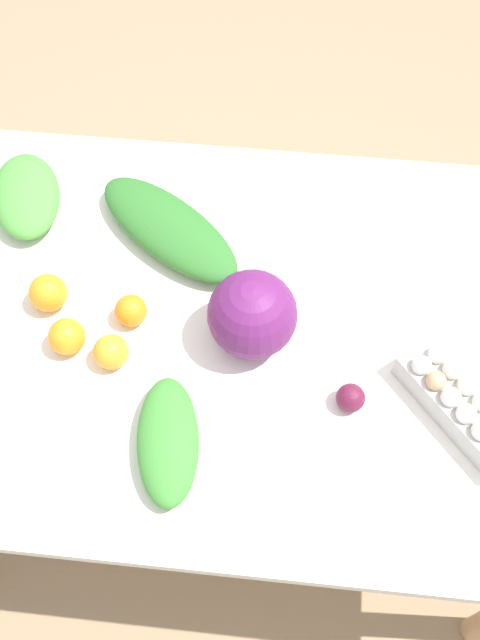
# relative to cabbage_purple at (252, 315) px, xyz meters

# --- Properties ---
(ground_plane) EXTENTS (8.00, 8.00, 0.00)m
(ground_plane) POSITION_rel_cabbage_purple_xyz_m (-0.03, 0.03, -0.80)
(ground_plane) COLOR #937A5B
(dining_table) EXTENTS (1.43, 1.01, 0.71)m
(dining_table) POSITION_rel_cabbage_purple_xyz_m (-0.03, 0.03, -0.17)
(dining_table) COLOR silver
(dining_table) RESTS_ON ground_plane
(cabbage_purple) EXTENTS (0.18, 0.18, 0.18)m
(cabbage_purple) POSITION_rel_cabbage_purple_xyz_m (0.00, 0.00, 0.00)
(cabbage_purple) COLOR #601E5B
(cabbage_purple) RESTS_ON dining_table
(egg_carton) EXTENTS (0.26, 0.28, 0.09)m
(egg_carton) POSITION_rel_cabbage_purple_xyz_m (0.42, -0.13, -0.05)
(egg_carton) COLOR #B7B7B2
(egg_carton) RESTS_ON dining_table
(greens_bunch_chard) EXTENTS (0.22, 0.29, 0.08)m
(greens_bunch_chard) POSITION_rel_cabbage_purple_xyz_m (-0.55, 0.30, -0.05)
(greens_bunch_chard) COLOR #4C933D
(greens_bunch_chard) RESTS_ON dining_table
(greens_bunch_scallion) EXTENTS (0.16, 0.28, 0.07)m
(greens_bunch_scallion) POSITION_rel_cabbage_purple_xyz_m (-0.13, -0.26, -0.06)
(greens_bunch_scallion) COLOR #3D8433
(greens_bunch_scallion) RESTS_ON dining_table
(greens_bunch_kale) EXTENTS (0.41, 0.36, 0.07)m
(greens_bunch_kale) POSITION_rel_cabbage_purple_xyz_m (-0.21, 0.24, -0.05)
(greens_bunch_kale) COLOR #2D6B28
(greens_bunch_kale) RESTS_ON dining_table
(beet_root) EXTENTS (0.06, 0.06, 0.06)m
(beet_root) POSITION_rel_cabbage_purple_xyz_m (0.21, -0.13, -0.06)
(beet_root) COLOR #5B1933
(beet_root) RESTS_ON dining_table
(orange_0) EXTENTS (0.08, 0.08, 0.08)m
(orange_0) POSITION_rel_cabbage_purple_xyz_m (-0.37, -0.06, -0.05)
(orange_0) COLOR orange
(orange_0) RESTS_ON dining_table
(orange_1) EXTENTS (0.07, 0.07, 0.07)m
(orange_1) POSITION_rel_cabbage_purple_xyz_m (-0.26, 0.02, -0.06)
(orange_1) COLOR orange
(orange_1) RESTS_ON dining_table
(orange_2) EXTENTS (0.08, 0.08, 0.08)m
(orange_2) POSITION_rel_cabbage_purple_xyz_m (-0.44, 0.04, -0.05)
(orange_2) COLOR orange
(orange_2) RESTS_ON dining_table
(orange_3) EXTENTS (0.07, 0.07, 0.07)m
(orange_3) POSITION_rel_cabbage_purple_xyz_m (-0.28, -0.08, -0.05)
(orange_3) COLOR orange
(orange_3) RESTS_ON dining_table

